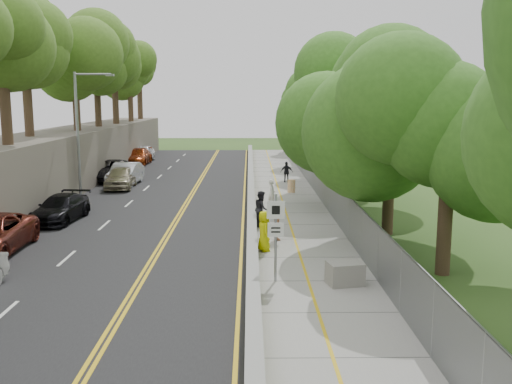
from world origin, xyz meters
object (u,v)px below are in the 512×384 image
at_px(signpost, 276,228).
at_px(concrete_block, 345,273).
at_px(streetlight, 81,126).
at_px(painter_0, 264,231).
at_px(person_far, 287,172).
at_px(construction_barrel, 291,186).

distance_m(signpost, concrete_block, 2.84).
xyz_separation_m(streetlight, concrete_block, (13.89, -17.36, -4.20)).
bearing_deg(streetlight, concrete_block, -51.34).
xyz_separation_m(concrete_block, painter_0, (-2.68, 4.36, 0.46)).
bearing_deg(signpost, painter_0, 94.27).
relative_size(painter_0, person_far, 1.07).
height_order(streetlight, signpost, streetlight).
height_order(concrete_block, person_far, person_far).
bearing_deg(person_far, signpost, 86.19).
xyz_separation_m(signpost, concrete_block, (2.38, -0.35, -1.52)).
xyz_separation_m(signpost, painter_0, (-0.30, 4.02, -1.06)).
bearing_deg(concrete_block, signpost, 171.69).
relative_size(signpost, person_far, 1.96).
relative_size(streetlight, painter_0, 4.70).
distance_m(construction_barrel, concrete_block, 19.37).
bearing_deg(concrete_block, painter_0, 121.52).
bearing_deg(painter_0, concrete_block, -162.19).
distance_m(concrete_block, painter_0, 5.14).
bearing_deg(signpost, person_far, 85.35).
distance_m(streetlight, concrete_block, 22.63).
distance_m(construction_barrel, person_far, 4.68).
bearing_deg(concrete_block, streetlight, 128.66).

